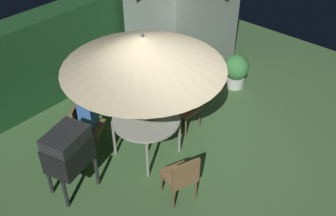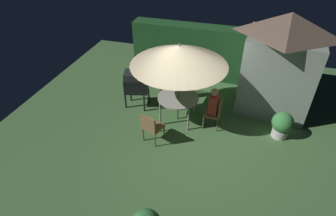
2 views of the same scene
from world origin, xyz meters
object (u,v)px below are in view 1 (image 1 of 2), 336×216
object	(u,v)px
chair_toward_hedge	(182,176)
person_in_red	(186,94)
patio_table	(146,122)
potted_plant_by_grill	(236,70)
chair_near_shed	(188,103)
bbq_grill	(68,150)
person_in_blue	(88,112)
garden_shed	(182,10)
chair_far_side	(85,123)
patio_umbrella	(143,52)

from	to	relation	value
chair_toward_hedge	person_in_red	bearing A→B (deg)	37.62
patio_table	person_in_red	size ratio (longest dim) A/B	0.93
potted_plant_by_grill	chair_near_shed	bearing A→B (deg)	-177.11
bbq_grill	person_in_blue	bearing A→B (deg)	34.98
patio_table	bbq_grill	bearing A→B (deg)	167.89
person_in_blue	patio_table	bearing A→B (deg)	-58.89
garden_shed	person_in_red	bearing A→B (deg)	-137.72
potted_plant_by_grill	person_in_red	size ratio (longest dim) A/B	0.61
garden_shed	chair_near_shed	distance (m)	2.33
chair_far_side	chair_toward_hedge	world-z (taller)	same
chair_toward_hedge	potted_plant_by_grill	size ratio (longest dim) A/B	1.17
patio_umbrella	chair_far_side	world-z (taller)	patio_umbrella
chair_near_shed	person_in_red	bearing A→B (deg)	177.78
garden_shed	chair_near_shed	xyz separation A→B (m)	(-1.52, -1.46, -1.00)
potted_plant_by_grill	person_in_red	xyz separation A→B (m)	(-1.88, -0.09, 0.37)
chair_toward_hedge	potted_plant_by_grill	bearing A→B (deg)	19.79
potted_plant_by_grill	patio_table	bearing A→B (deg)	-179.05
chair_toward_hedge	bbq_grill	bearing A→B (deg)	124.22
person_in_blue	garden_shed	bearing A→B (deg)	9.30
bbq_grill	person_in_red	world-z (taller)	person_in_red
chair_toward_hedge	person_in_blue	size ratio (longest dim) A/B	0.71
patio_umbrella	potted_plant_by_grill	world-z (taller)	patio_umbrella
chair_far_side	potted_plant_by_grill	size ratio (longest dim) A/B	1.17
garden_shed	person_in_blue	size ratio (longest dim) A/B	2.37
garden_shed	person_in_blue	distance (m)	3.29
chair_far_side	potted_plant_by_grill	xyz separation A→B (m)	(3.49, -0.92, -0.11)
potted_plant_by_grill	bbq_grill	bearing A→B (deg)	176.64
garden_shed	potted_plant_by_grill	bearing A→B (deg)	-78.50
person_in_red	chair_near_shed	bearing A→B (deg)	-2.22
patio_table	potted_plant_by_grill	distance (m)	2.92
garden_shed	person_in_blue	xyz separation A→B (m)	(-3.16, -0.52, -0.74)
patio_umbrella	bbq_grill	world-z (taller)	patio_umbrella
garden_shed	patio_umbrella	world-z (taller)	garden_shed
garden_shed	patio_umbrella	distance (m)	3.03
patio_table	chair_near_shed	size ratio (longest dim) A/B	1.30
bbq_grill	potted_plant_by_grill	distance (m)	4.33
chair_near_shed	potted_plant_by_grill	distance (m)	1.80
bbq_grill	chair_toward_hedge	xyz separation A→B (m)	(0.98, -1.45, -0.33)
patio_umbrella	patio_table	bearing A→B (deg)	18.43
bbq_grill	person_in_blue	world-z (taller)	person_in_blue
garden_shed	patio_table	world-z (taller)	garden_shed
patio_table	chair_far_side	size ratio (longest dim) A/B	1.30
chair_near_shed	patio_table	bearing A→B (deg)	177.78
person_in_blue	potted_plant_by_grill	bearing A→B (deg)	-13.89
chair_near_shed	bbq_grill	bearing A→B (deg)	172.19
bbq_grill	patio_umbrella	bearing A→B (deg)	-12.11
chair_near_shed	person_in_blue	bearing A→B (deg)	150.22
chair_far_side	potted_plant_by_grill	distance (m)	3.61
garden_shed	chair_near_shed	bearing A→B (deg)	-136.09
patio_umbrella	chair_toward_hedge	distance (m)	1.97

